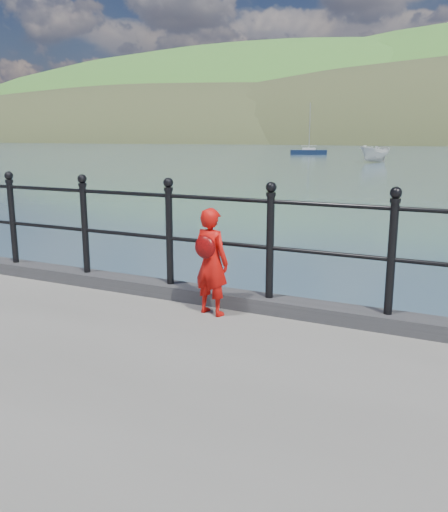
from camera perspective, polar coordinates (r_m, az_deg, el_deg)
The scene contains 6 objects.
ground at distance 6.43m, azimuth -0.03°, elevation -13.16°, with size 600.00×600.00×0.00m, color #2D4251.
kerb at distance 5.91m, azimuth -0.68°, elevation -4.31°, with size 60.00×0.30×0.15m, color #28282B.
railing at distance 5.74m, azimuth -0.70°, elevation 2.87°, with size 18.11×0.11×1.20m.
child at distance 5.45m, azimuth -1.38°, elevation -0.54°, with size 0.44×0.35×1.10m.
launch_white at distance 60.09m, azimuth 15.60°, elevation 10.31°, with size 1.76×4.67×1.80m, color silver.
sailboat_left at distance 83.04m, azimuth 8.92°, elevation 10.73°, with size 5.58×2.92×7.69m.
Camera 1 is at (2.57, -5.19, 2.79)m, focal length 38.00 mm.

